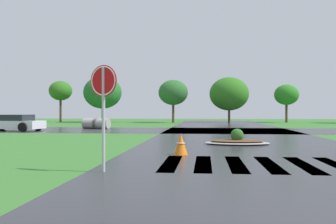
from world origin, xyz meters
name	(u,v)px	position (x,y,z in m)	size (l,w,h in m)	color
asphalt_roadway	(250,148)	(0.00, 10.00, 0.00)	(9.20, 80.00, 0.01)	#2B2B30
asphalt_cross_road	(229,131)	(0.00, 22.78, 0.00)	(90.00, 8.28, 0.01)	#2B2B30
crosswalk_stripes	(269,164)	(0.00, 5.63, 0.00)	(5.85, 3.38, 0.01)	white
stop_sign	(103,92)	(-4.18, 3.96, 1.91)	(0.72, 0.31, 2.57)	#B2B5BA
median_island	(237,141)	(-0.35, 11.79, 0.14)	(2.82, 1.71, 0.68)	#9E9B93
car_silver_hatch	(13,123)	(-15.48, 20.90, 0.55)	(4.60, 2.54, 1.17)	silver
drainage_pipe_stack	(96,123)	(-10.46, 24.64, 0.42)	(2.34, 1.30, 0.83)	#9E9B93
traffic_cone	(181,144)	(-2.54, 7.53, 0.35)	(0.46, 0.46, 0.72)	orange
background_treeline	(193,93)	(-3.26, 40.83, 3.57)	(39.11, 6.22, 5.65)	#4C3823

